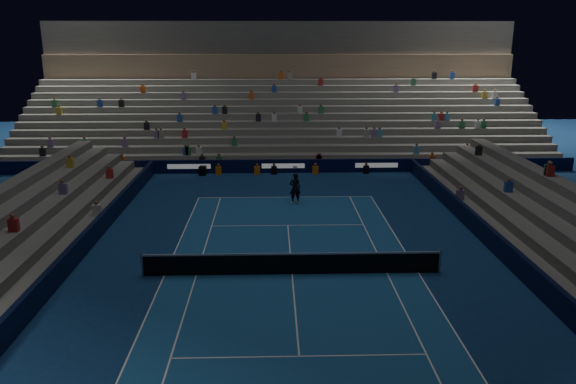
% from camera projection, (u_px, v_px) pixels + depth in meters
% --- Properties ---
extents(ground, '(90.00, 90.00, 0.00)m').
position_uv_depth(ground, '(292.00, 274.00, 24.04)').
color(ground, navy).
rests_on(ground, ground).
extents(court_surface, '(10.97, 23.77, 0.01)m').
position_uv_depth(court_surface, '(292.00, 274.00, 24.04)').
color(court_surface, navy).
rests_on(court_surface, ground).
extents(sponsor_barrier_far, '(44.00, 0.25, 1.00)m').
position_uv_depth(sponsor_barrier_far, '(283.00, 166.00, 41.71)').
color(sponsor_barrier_far, black).
rests_on(sponsor_barrier_far, ground).
extents(sponsor_barrier_east, '(0.25, 37.00, 1.00)m').
position_uv_depth(sponsor_barrier_east, '(515.00, 261.00, 24.18)').
color(sponsor_barrier_east, black).
rests_on(sponsor_barrier_east, ground).
extents(sponsor_barrier_west, '(0.25, 37.00, 1.00)m').
position_uv_depth(sponsor_barrier_west, '(64.00, 266.00, 23.63)').
color(sponsor_barrier_west, black).
rests_on(sponsor_barrier_west, ground).
extents(grandstand_main, '(44.00, 15.20, 11.20)m').
position_uv_depth(grandstand_main, '(281.00, 111.00, 49.97)').
color(grandstand_main, slate).
rests_on(grandstand_main, ground).
extents(tennis_net, '(12.90, 0.10, 1.10)m').
position_uv_depth(tennis_net, '(292.00, 263.00, 23.90)').
color(tennis_net, '#B2B2B7').
rests_on(tennis_net, ground).
extents(tennis_player, '(0.76, 0.56, 1.90)m').
position_uv_depth(tennis_player, '(295.00, 188.00, 33.98)').
color(tennis_player, black).
rests_on(tennis_player, ground).
extents(broadcast_camera, '(0.55, 0.98, 0.65)m').
position_uv_depth(broadcast_camera, '(203.00, 171.00, 41.03)').
color(broadcast_camera, black).
rests_on(broadcast_camera, ground).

